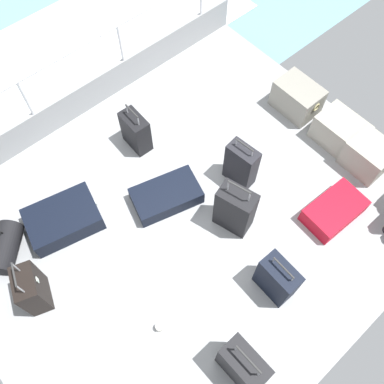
% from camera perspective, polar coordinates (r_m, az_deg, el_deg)
% --- Properties ---
extents(ground_plane, '(4.40, 5.20, 0.06)m').
position_cam_1_polar(ground_plane, '(5.01, -0.11, -3.38)').
color(ground_plane, '#939699').
extents(gunwale_port, '(0.06, 5.20, 0.45)m').
position_cam_1_polar(gunwale_port, '(5.87, -14.53, 12.40)').
color(gunwale_port, '#939699').
rests_on(gunwale_port, ground_plane).
extents(railing_port, '(0.04, 4.20, 1.02)m').
position_cam_1_polar(railing_port, '(5.48, -15.87, 16.16)').
color(railing_port, silver).
rests_on(railing_port, ground_plane).
extents(sea_wake, '(12.00, 12.00, 0.01)m').
position_cam_1_polar(sea_wake, '(7.24, -19.95, 15.52)').
color(sea_wake, '#6B99A8').
rests_on(sea_wake, ground_plane).
extents(cargo_crate_0, '(0.64, 0.42, 0.42)m').
position_cam_1_polar(cargo_crate_0, '(5.88, 14.19, 12.38)').
color(cargo_crate_0, gray).
rests_on(cargo_crate_0, ground_plane).
extents(cargo_crate_1, '(0.64, 0.45, 0.39)m').
position_cam_1_polar(cargo_crate_1, '(5.71, 19.55, 7.81)').
color(cargo_crate_1, gray).
rests_on(cargo_crate_1, ground_plane).
extents(cargo_crate_2, '(0.55, 0.44, 0.41)m').
position_cam_1_polar(cargo_crate_2, '(5.59, 22.96, 4.58)').
color(cargo_crate_2, gray).
rests_on(cargo_crate_2, ground_plane).
extents(suitcase_0, '(0.47, 0.73, 0.22)m').
position_cam_1_polar(suitcase_0, '(5.16, 18.86, -2.42)').
color(suitcase_0, '#B70C1E').
rests_on(suitcase_0, ground_plane).
extents(suitcase_1, '(0.66, 0.89, 0.21)m').
position_cam_1_polar(suitcase_1, '(4.99, -3.53, -0.50)').
color(suitcase_1, black).
rests_on(suitcase_1, ground_plane).
extents(suitcase_2, '(0.46, 0.27, 0.77)m').
position_cam_1_polar(suitcase_2, '(4.26, 6.95, -22.50)').
color(suitcase_2, black).
rests_on(suitcase_2, ground_plane).
extents(suitcase_3, '(0.42, 0.24, 0.66)m').
position_cam_1_polar(suitcase_3, '(4.50, 11.55, -11.59)').
color(suitcase_3, black).
rests_on(suitcase_3, ground_plane).
extents(suitcase_4, '(0.47, 0.35, 0.86)m').
position_cam_1_polar(suitcase_4, '(4.66, 5.89, -2.37)').
color(suitcase_4, black).
rests_on(suitcase_4, ground_plane).
extents(suitcase_5, '(0.40, 0.24, 0.73)m').
position_cam_1_polar(suitcase_5, '(4.99, 6.70, 3.72)').
color(suitcase_5, black).
rests_on(suitcase_5, ground_plane).
extents(suitcase_6, '(0.43, 0.33, 0.80)m').
position_cam_1_polar(suitcase_6, '(4.67, -21.03, -12.31)').
color(suitcase_6, black).
rests_on(suitcase_6, ground_plane).
extents(suitcase_7, '(0.39, 0.23, 0.67)m').
position_cam_1_polar(suitcase_7, '(5.34, -7.69, 8.20)').
color(suitcase_7, black).
rests_on(suitcase_7, ground_plane).
extents(suitcase_8, '(0.72, 0.91, 0.26)m').
position_cam_1_polar(suitcase_8, '(5.04, -17.16, -3.58)').
color(suitcase_8, black).
rests_on(suitcase_8, ground_plane).
extents(duffel_bag, '(0.59, 0.59, 0.41)m').
position_cam_1_polar(duffel_bag, '(5.11, -24.20, -6.94)').
color(duffel_bag, black).
rests_on(duffel_bag, ground_plane).
extents(paper_cup, '(0.08, 0.08, 0.10)m').
position_cam_1_polar(paper_cup, '(4.55, -4.46, -17.96)').
color(paper_cup, white).
rests_on(paper_cup, ground_plane).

